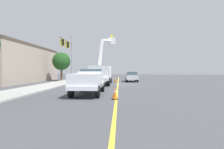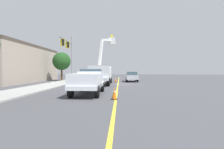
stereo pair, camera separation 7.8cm
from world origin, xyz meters
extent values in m
plane|color=#47474C|center=(0.00, 0.00, 0.00)|extent=(120.00, 120.00, 0.00)
cube|color=#9E9E99|center=(-0.85, 8.54, 0.06)|extent=(60.06, 9.50, 0.12)
cube|color=yellow|center=(0.00, 0.00, 0.00)|extent=(49.77, 5.09, 0.01)
cube|color=silver|center=(-0.81, 2.21, 0.90)|extent=(8.41, 3.30, 0.36)
cube|color=silver|center=(1.80, 2.47, 1.67)|extent=(2.84, 2.60, 1.60)
cube|color=#384C56|center=(2.00, 2.49, 2.37)|extent=(2.00, 2.27, 0.64)
cube|color=silver|center=(-1.79, 2.12, 1.62)|extent=(5.47, 3.00, 1.80)
cube|color=white|center=(-2.88, 1.86, 4.20)|extent=(1.09, 0.56, 3.33)
cube|color=white|center=(-1.07, 1.35, 6.04)|extent=(2.98, 1.10, 0.70)
cube|color=white|center=(0.37, 0.94, 6.10)|extent=(0.90, 0.90, 0.90)
cube|color=yellow|center=(0.37, 0.94, 6.70)|extent=(0.36, 0.24, 0.60)
cylinder|color=black|center=(1.94, 3.62, 0.52)|extent=(1.07, 0.44, 1.04)
cylinder|color=black|center=(2.16, 1.38, 0.52)|extent=(1.07, 0.44, 1.04)
cylinder|color=black|center=(-2.39, 3.19, 0.52)|extent=(1.07, 0.44, 1.04)
cylinder|color=black|center=(-2.17, 0.95, 0.52)|extent=(1.07, 0.44, 1.04)
cylinder|color=black|center=(-3.69, 3.06, 0.52)|extent=(1.07, 0.44, 1.04)
cylinder|color=black|center=(-3.47, 0.82, 0.52)|extent=(1.07, 0.44, 1.04)
cube|color=white|center=(-10.81, 1.22, 0.75)|extent=(5.78, 2.64, 0.30)
cube|color=white|center=(-9.59, 1.34, 1.30)|extent=(2.20, 2.12, 1.10)
cube|color=#384C56|center=(-9.39, 1.36, 1.78)|extent=(1.51, 1.89, 0.56)
cube|color=white|center=(-11.82, 1.12, 1.15)|extent=(3.55, 2.42, 1.10)
cylinder|color=black|center=(-9.07, 2.34, 0.42)|extent=(0.87, 0.38, 0.84)
cylinder|color=black|center=(-8.88, 0.46, 0.42)|extent=(0.87, 0.38, 0.84)
cylinder|color=black|center=(-12.75, 1.98, 0.42)|extent=(0.87, 0.38, 0.84)
cylinder|color=black|center=(-12.56, 0.10, 0.42)|extent=(0.87, 0.38, 0.84)
cube|color=silver|center=(5.79, -1.72, 0.79)|extent=(4.96, 2.36, 0.70)
cube|color=#384C56|center=(5.94, -1.71, 1.39)|extent=(3.60, 2.00, 0.60)
cylinder|color=black|center=(4.25, -2.74, 0.34)|extent=(0.70, 0.31, 0.68)
cylinder|color=black|center=(4.08, -1.03, 0.34)|extent=(0.70, 0.31, 0.68)
cylinder|color=black|center=(7.49, -2.41, 0.34)|extent=(0.70, 0.31, 0.68)
cylinder|color=black|center=(7.33, -0.71, 0.34)|extent=(0.70, 0.31, 0.68)
cube|color=black|center=(-13.04, -1.20, 0.02)|extent=(0.40, 0.40, 0.04)
cone|color=orange|center=(-13.04, -1.20, 0.44)|extent=(0.32, 0.32, 0.80)
cylinder|color=white|center=(-13.04, -1.20, 0.52)|extent=(0.20, 0.20, 0.08)
cube|color=black|center=(3.71, 0.80, 0.02)|extent=(0.40, 0.40, 0.04)
cone|color=orange|center=(3.71, 0.80, 0.46)|extent=(0.32, 0.32, 0.84)
cylinder|color=white|center=(3.71, 0.80, 0.54)|extent=(0.20, 0.20, 0.08)
cylinder|color=gray|center=(3.01, 7.92, 3.76)|extent=(0.22, 0.22, 7.53)
cube|color=gray|center=(0.09, 7.63, 6.33)|extent=(5.84, 0.74, 0.16)
cube|color=gold|center=(0.68, 7.69, 5.78)|extent=(0.17, 0.57, 1.00)
cube|color=black|center=(0.69, 7.59, 5.78)|extent=(0.23, 0.34, 0.84)
cube|color=gold|center=(-1.65, 7.46, 5.78)|extent=(0.17, 0.57, 1.00)
cube|color=black|center=(-1.64, 7.36, 5.78)|extent=(0.23, 0.34, 0.84)
cube|color=#A89989|center=(2.39, 18.11, 2.80)|extent=(18.96, 10.51, 5.59)
cube|color=#4C4238|center=(2.39, 18.11, 5.84)|extent=(18.96, 10.51, 0.50)
cylinder|color=brown|center=(6.29, 11.19, 1.24)|extent=(0.32, 0.32, 2.47)
sphere|color=#1E471C|center=(6.29, 11.19, 3.62)|extent=(3.29, 3.29, 3.29)
camera|label=1|loc=(-24.71, -2.65, 1.95)|focal=28.33mm
camera|label=2|loc=(-24.70, -2.73, 1.95)|focal=28.33mm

